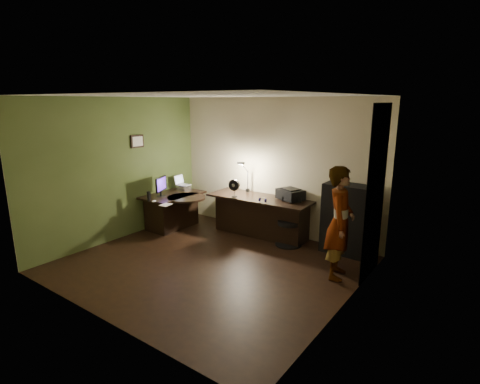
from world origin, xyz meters
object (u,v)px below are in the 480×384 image
Objects in this scene: monitor at (161,190)px; cabinet at (347,219)px; desk_right at (259,216)px; office_chair at (289,223)px; desk_left at (173,211)px; person at (340,223)px.

cabinet is at bearing -6.77° from monitor.
office_chair is at bearing -11.32° from desk_right.
cabinet is 1.04m from office_chair.
office_chair is (0.73, -0.12, 0.05)m from desk_right.
desk_left is 2.52m from office_chair.
office_chair is 1.46m from person.
office_chair is (2.46, 0.54, 0.07)m from desk_left.
desk_right is 1.22× the size of person.
desk_left is 3.72m from person.
monitor reaches higher than desk_left.
desk_left is 1.02× the size of cabinet.
office_chair is (-0.99, -0.27, -0.18)m from cabinet.
monitor is 3.75m from person.
desk_right is at bearing 153.75° from office_chair.
cabinet is (1.72, 0.15, 0.23)m from desk_right.
desk_right is 1.74m from cabinet.
cabinet reaches higher than monitor.
cabinet is 3.69m from monitor.
monitor is at bearing -179.46° from office_chair.
office_chair is at bearing 12.41° from desk_left.
desk_left is at bearing 175.33° from office_chair.
cabinet is at bearing 13.19° from desk_left.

